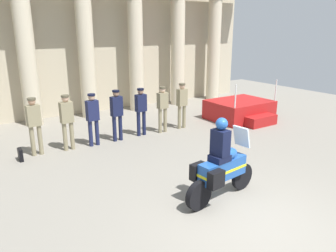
% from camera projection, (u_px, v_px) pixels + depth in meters
% --- Properties ---
extents(ground_plane, '(28.00, 28.00, 0.00)m').
position_uv_depth(ground_plane, '(254.00, 223.00, 6.38)').
color(ground_plane, gray).
extents(colonnade_backdrop, '(18.15, 1.52, 6.00)m').
position_uv_depth(colonnade_backdrop, '(81.00, 40.00, 13.74)').
color(colonnade_backdrop, '#B6AB91').
rests_on(colonnade_backdrop, ground_plane).
extents(reviewing_stand, '(2.46, 2.43, 1.70)m').
position_uv_depth(reviewing_stand, '(240.00, 110.00, 13.67)').
color(reviewing_stand, '#A51919').
rests_on(reviewing_stand, ground_plane).
extents(officer_in_row_0, '(0.40, 0.25, 1.76)m').
position_uv_depth(officer_in_row_0, '(34.00, 122.00, 9.56)').
color(officer_in_row_0, '#847A5B').
rests_on(officer_in_row_0, ground_plane).
extents(officer_in_row_1, '(0.40, 0.25, 1.76)m').
position_uv_depth(officer_in_row_1, '(67.00, 118.00, 9.98)').
color(officer_in_row_1, '#847A5B').
rests_on(officer_in_row_1, ground_plane).
extents(officer_in_row_2, '(0.40, 0.25, 1.72)m').
position_uv_depth(officer_in_row_2, '(93.00, 116.00, 10.36)').
color(officer_in_row_2, '#191E42').
rests_on(officer_in_row_2, ground_plane).
extents(officer_in_row_3, '(0.40, 0.25, 1.75)m').
position_uv_depth(officer_in_row_3, '(117.00, 111.00, 10.83)').
color(officer_in_row_3, '#141938').
rests_on(officer_in_row_3, ground_plane).
extents(officer_in_row_4, '(0.40, 0.25, 1.70)m').
position_uv_depth(officer_in_row_4, '(141.00, 108.00, 11.40)').
color(officer_in_row_4, '#141938').
rests_on(officer_in_row_4, ground_plane).
extents(officer_in_row_5, '(0.40, 0.25, 1.70)m').
position_uv_depth(officer_in_row_5, '(163.00, 106.00, 11.75)').
color(officer_in_row_5, '#847A5B').
rests_on(officer_in_row_5, ground_plane).
extents(officer_in_row_6, '(0.40, 0.25, 1.74)m').
position_uv_depth(officer_in_row_6, '(182.00, 102.00, 12.25)').
color(officer_in_row_6, '#847A5B').
rests_on(officer_in_row_6, ground_plane).
extents(motorcycle_with_rider, '(2.09, 0.74, 1.90)m').
position_uv_depth(motorcycle_with_rider, '(221.00, 167.00, 7.04)').
color(motorcycle_with_rider, black).
rests_on(motorcycle_with_rider, ground_plane).
extents(briefcase_on_ground, '(0.10, 0.32, 0.36)m').
position_uv_depth(briefcase_on_ground, '(20.00, 155.00, 9.37)').
color(briefcase_on_ground, black).
rests_on(briefcase_on_ground, ground_plane).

